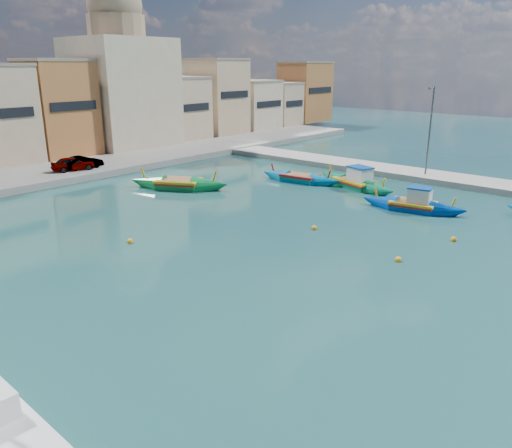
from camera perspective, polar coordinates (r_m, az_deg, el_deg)
ground at (r=28.96m, az=16.04°, el=-2.61°), size 160.00×160.00×0.00m
east_quay at (r=45.33m, az=25.96°, el=3.89°), size 4.00×70.00×0.50m
north_quay at (r=50.64m, az=-18.73°, el=6.10°), size 80.00×8.00×0.60m
north_townhouses at (r=59.70m, az=-17.31°, el=12.45°), size 83.20×7.87×10.19m
church_block at (r=61.87m, az=-15.25°, el=15.96°), size 10.00×10.00×19.10m
quay_street_lamp at (r=45.99m, az=19.21°, el=10.07°), size 1.18×0.16×8.00m
luzzu_turquoise_cabin at (r=42.22m, az=11.28°, el=4.57°), size 4.36×8.96×2.82m
luzzu_blue_cabin at (r=36.48m, az=17.51°, el=1.98°), size 3.13×7.63×2.63m
luzzu_cyan_mid at (r=43.65m, az=5.01°, el=5.14°), size 2.82×7.90×2.28m
luzzu_green at (r=41.52m, az=-8.82°, el=4.41°), size 6.10×8.59×2.71m
mooring_buoys at (r=32.97m, az=6.84°, el=0.61°), size 22.60×22.54×0.36m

